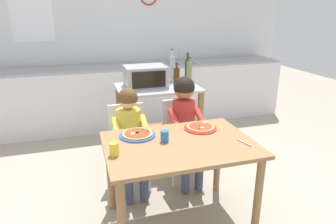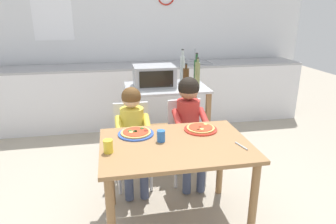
{
  "view_description": "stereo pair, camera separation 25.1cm",
  "coord_description": "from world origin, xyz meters",
  "px_view_note": "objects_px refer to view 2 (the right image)",
  "views": [
    {
      "loc": [
        -0.69,
        -1.98,
        1.69
      ],
      "look_at": [
        0.0,
        0.3,
        0.87
      ],
      "focal_mm": 32.17,
      "sensor_mm": 36.0,
      "label": 1
    },
    {
      "loc": [
        -0.45,
        -2.04,
        1.69
      ],
      "look_at": [
        0.0,
        0.3,
        0.87
      ],
      "focal_mm": 32.17,
      "sensor_mm": 36.0,
      "label": 2
    }
  ],
  "objects_px": {
    "drinking_cup_blue": "(161,136)",
    "serving_spoon": "(241,146)",
    "toaster_oven": "(154,76)",
    "bottle_slim_sauce": "(196,72)",
    "child_in_red_shirt": "(189,118)",
    "bottle_brown_beer": "(197,75)",
    "dining_chair_right": "(186,134)",
    "kitchen_island_cart": "(166,111)",
    "dining_table": "(175,156)",
    "bottle_clear_vinegar": "(182,68)",
    "bottle_squat_spirits": "(186,76)",
    "drinking_cup_yellow": "(108,146)",
    "pizza_plate_blue_rimmed": "(136,133)",
    "dining_chair_left": "(133,139)",
    "pizza_plate_red_rimmed": "(201,129)",
    "child_in_yellow_shirt": "(133,128)"
  },
  "relations": [
    {
      "from": "drinking_cup_blue",
      "to": "serving_spoon",
      "type": "bearing_deg",
      "value": -19.92
    },
    {
      "from": "toaster_oven",
      "to": "bottle_slim_sauce",
      "type": "relative_size",
      "value": 1.22
    },
    {
      "from": "toaster_oven",
      "to": "child_in_red_shirt",
      "type": "distance_m",
      "value": 0.73
    },
    {
      "from": "bottle_brown_beer",
      "to": "bottle_slim_sauce",
      "type": "distance_m",
      "value": 0.12
    },
    {
      "from": "dining_chair_right",
      "to": "child_in_red_shirt",
      "type": "relative_size",
      "value": 0.76
    },
    {
      "from": "kitchen_island_cart",
      "to": "dining_table",
      "type": "relative_size",
      "value": 0.8
    },
    {
      "from": "toaster_oven",
      "to": "bottle_clear_vinegar",
      "type": "distance_m",
      "value": 0.41
    },
    {
      "from": "dining_table",
      "to": "serving_spoon",
      "type": "xyz_separation_m",
      "value": [
        0.47,
        -0.15,
        0.12
      ]
    },
    {
      "from": "bottle_clear_vinegar",
      "to": "dining_chair_right",
      "type": "relative_size",
      "value": 0.47
    },
    {
      "from": "bottle_squat_spirits",
      "to": "drinking_cup_yellow",
      "type": "distance_m",
      "value": 1.61
    },
    {
      "from": "bottle_slim_sauce",
      "to": "pizza_plate_blue_rimmed",
      "type": "distance_m",
      "value": 1.22
    },
    {
      "from": "toaster_oven",
      "to": "child_in_red_shirt",
      "type": "xyz_separation_m",
      "value": [
        0.25,
        -0.63,
        -0.29
      ]
    },
    {
      "from": "toaster_oven",
      "to": "dining_chair_left",
      "type": "bearing_deg",
      "value": -119.83
    },
    {
      "from": "bottle_clear_vinegar",
      "to": "serving_spoon",
      "type": "bearing_deg",
      "value": -86.95
    },
    {
      "from": "child_in_red_shirt",
      "to": "pizza_plate_red_rimmed",
      "type": "distance_m",
      "value": 0.37
    },
    {
      "from": "toaster_oven",
      "to": "drinking_cup_blue",
      "type": "height_order",
      "value": "toaster_oven"
    },
    {
      "from": "drinking_cup_yellow",
      "to": "bottle_slim_sauce",
      "type": "bearing_deg",
      "value": 50.65
    },
    {
      "from": "bottle_clear_vinegar",
      "to": "pizza_plate_red_rimmed",
      "type": "relative_size",
      "value": 1.37
    },
    {
      "from": "bottle_clear_vinegar",
      "to": "kitchen_island_cart",
      "type": "bearing_deg",
      "value": -138.72
    },
    {
      "from": "bottle_brown_beer",
      "to": "dining_chair_left",
      "type": "distance_m",
      "value": 0.97
    },
    {
      "from": "dining_chair_right",
      "to": "dining_table",
      "type": "bearing_deg",
      "value": -110.68
    },
    {
      "from": "bottle_brown_beer",
      "to": "serving_spoon",
      "type": "bearing_deg",
      "value": -89.49
    },
    {
      "from": "pizza_plate_blue_rimmed",
      "to": "serving_spoon",
      "type": "distance_m",
      "value": 0.84
    },
    {
      "from": "bottle_clear_vinegar",
      "to": "pizza_plate_red_rimmed",
      "type": "bearing_deg",
      "value": -95.83
    },
    {
      "from": "pizza_plate_red_rimmed",
      "to": "serving_spoon",
      "type": "distance_m",
      "value": 0.42
    },
    {
      "from": "bottle_brown_beer",
      "to": "bottle_squat_spirits",
      "type": "xyz_separation_m",
      "value": [
        -0.06,
        0.24,
        -0.05
      ]
    },
    {
      "from": "toaster_oven",
      "to": "pizza_plate_blue_rimmed",
      "type": "height_order",
      "value": "toaster_oven"
    },
    {
      "from": "toaster_oven",
      "to": "dining_chair_left",
      "type": "relative_size",
      "value": 0.56
    },
    {
      "from": "kitchen_island_cart",
      "to": "pizza_plate_red_rimmed",
      "type": "distance_m",
      "value": 0.99
    },
    {
      "from": "toaster_oven",
      "to": "pizza_plate_red_rimmed",
      "type": "relative_size",
      "value": 1.63
    },
    {
      "from": "bottle_squat_spirits",
      "to": "dining_table",
      "type": "relative_size",
      "value": 0.21
    },
    {
      "from": "pizza_plate_red_rimmed",
      "to": "dining_chair_right",
      "type": "bearing_deg",
      "value": 90.01
    },
    {
      "from": "bottle_brown_beer",
      "to": "drinking_cup_yellow",
      "type": "relative_size",
      "value": 3.54
    },
    {
      "from": "bottle_squat_spirits",
      "to": "drinking_cup_blue",
      "type": "bearing_deg",
      "value": -112.4
    },
    {
      "from": "toaster_oven",
      "to": "serving_spoon",
      "type": "bearing_deg",
      "value": -71.82
    },
    {
      "from": "pizza_plate_blue_rimmed",
      "to": "child_in_red_shirt",
      "type": "bearing_deg",
      "value": 33.46
    },
    {
      "from": "bottle_squat_spirits",
      "to": "child_in_red_shirt",
      "type": "relative_size",
      "value": 0.22
    },
    {
      "from": "bottle_clear_vinegar",
      "to": "child_in_red_shirt",
      "type": "bearing_deg",
      "value": -98.42
    },
    {
      "from": "kitchen_island_cart",
      "to": "drinking_cup_yellow",
      "type": "relative_size",
      "value": 9.43
    },
    {
      "from": "bottle_squat_spirits",
      "to": "serving_spoon",
      "type": "xyz_separation_m",
      "value": [
        0.07,
        -1.41,
        -0.24
      ]
    },
    {
      "from": "dining_chair_left",
      "to": "dining_chair_right",
      "type": "xyz_separation_m",
      "value": [
        0.54,
        0.01,
        0.0
      ]
    },
    {
      "from": "toaster_oven",
      "to": "drinking_cup_blue",
      "type": "xyz_separation_m",
      "value": [
        -0.12,
        -1.16,
        -0.22
      ]
    },
    {
      "from": "child_in_yellow_shirt",
      "to": "pizza_plate_red_rimmed",
      "type": "xyz_separation_m",
      "value": [
        0.54,
        -0.35,
        0.09
      ]
    },
    {
      "from": "child_in_yellow_shirt",
      "to": "dining_table",
      "type": "bearing_deg",
      "value": -63.72
    },
    {
      "from": "child_in_red_shirt",
      "to": "serving_spoon",
      "type": "xyz_separation_m",
      "value": [
        0.2,
        -0.73,
        0.03
      ]
    },
    {
      "from": "kitchen_island_cart",
      "to": "drinking_cup_blue",
      "type": "xyz_separation_m",
      "value": [
        -0.25,
        -1.14,
        0.19
      ]
    },
    {
      "from": "serving_spoon",
      "to": "bottle_brown_beer",
      "type": "bearing_deg",
      "value": 90.51
    },
    {
      "from": "child_in_yellow_shirt",
      "to": "drinking_cup_yellow",
      "type": "bearing_deg",
      "value": -109.22
    },
    {
      "from": "bottle_squat_spirits",
      "to": "pizza_plate_blue_rimmed",
      "type": "xyz_separation_m",
      "value": [
        -0.67,
        -1.03,
        -0.23
      ]
    },
    {
      "from": "kitchen_island_cart",
      "to": "serving_spoon",
      "type": "distance_m",
      "value": 1.39
    }
  ]
}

